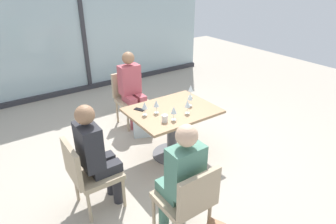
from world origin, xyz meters
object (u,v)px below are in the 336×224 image
Objects in this scene: wine_glass_1 at (187,104)px; coffee_cup at (165,118)px; wine_glass_0 at (190,97)px; wine_glass_3 at (145,106)px; chair_near_window at (129,95)px; person_near_window at (132,86)px; wine_glass_4 at (191,88)px; chair_front_left at (188,198)px; wine_glass_2 at (174,110)px; handbag_1 at (143,128)px; dining_table_main at (172,122)px; chair_side_end at (88,171)px; person_side_end at (96,152)px; cell_phone_on_table at (139,109)px; person_front_left at (181,175)px; wine_glass_5 at (156,104)px.

wine_glass_1 is 2.06× the size of coffee_cup.
wine_glass_0 is 1.00× the size of wine_glass_1.
wine_glass_1 is 1.00× the size of wine_glass_3.
chair_near_window is 0.69× the size of person_near_window.
wine_glass_1 is at bearing -133.16° from wine_glass_4.
coffee_cup is (-0.75, -0.43, -0.09)m from wine_glass_4.
chair_front_left is 1.21m from wine_glass_2.
dining_table_main is at bearing -61.27° from handbag_1.
handbag_1 is (1.27, 1.04, -0.36)m from chair_side_end.
dining_table_main is 0.44m from wine_glass_2.
person_side_end is 6.81× the size of wine_glass_1.
coffee_cup is 0.48m from cell_phone_on_table.
wine_glass_1 and wine_glass_3 have the same top height.
chair_front_left is at bearing -85.19° from handbag_1.
chair_front_left is 2.52m from person_near_window.
wine_glass_3 is 1.00× the size of wine_glass_4.
wine_glass_0 is 1.28× the size of cell_phone_on_table.
handbag_1 is (-0.34, 0.75, -0.72)m from wine_glass_0.
chair_near_window is 0.69× the size of person_front_left.
chair_near_window is at bearing 84.01° from wine_glass_2.
wine_glass_3 is (0.33, 1.22, 0.16)m from person_front_left.
wine_glass_1 reaches higher than handbag_1.
chair_near_window is at bearing 90.00° from person_near_window.
wine_glass_5 is at bearing -167.00° from wine_glass_4.
coffee_cup is at bearing -140.53° from dining_table_main.
person_near_window is 8.75× the size of cell_phone_on_table.
person_front_left is 2.04m from handbag_1.
coffee_cup is (1.06, 0.10, 0.28)m from chair_side_end.
cell_phone_on_table is at bearing 146.53° from dining_table_main.
person_near_window reaches higher than wine_glass_0.
person_front_left is at bearing -130.72° from wine_glass_1.
cell_phone_on_table is at bearing -109.97° from chair_near_window.
chair_near_window is 2.02m from person_side_end.
chair_near_window is at bearing 114.10° from wine_glass_4.
wine_glass_0 is 0.51m from wine_glass_5.
person_side_end is 6.81× the size of wine_glass_5.
wine_glass_4 is (0.47, -0.95, 0.16)m from person_near_window.
wine_glass_1 and wine_glass_2 have the same top height.
chair_front_left is 1.00× the size of chair_near_window.
wine_glass_0 reaches higher than cell_phone_on_table.
chair_near_window is 4.70× the size of wine_glass_5.
coffee_cup reaches higher than cell_phone_on_table.
wine_glass_3 is at bearing -123.43° from cell_phone_on_table.
cell_phone_on_table is 0.48× the size of handbag_1.
wine_glass_3 is at bearing -171.52° from wine_glass_4.
cell_phone_on_table is (-0.14, 0.21, -0.13)m from wine_glass_5.
wine_glass_0 is (0.99, 1.22, 0.37)m from chair_front_left.
wine_glass_3 is 0.22m from cell_phone_on_table.
handbag_1 is (-0.07, -0.44, -0.56)m from person_near_window.
chair_side_end is 1.15m from cell_phone_on_table.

